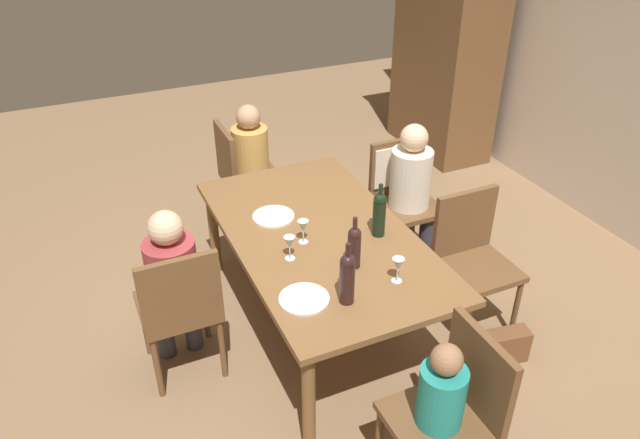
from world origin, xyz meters
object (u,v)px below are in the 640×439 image
Objects in this scene: person_man_guest at (254,159)px; wine_glass_near_left at (290,243)px; wine_bottle_tall_green at (347,277)px; wine_glass_centre at (303,227)px; chair_far_left at (401,184)px; wine_glass_near_right at (398,265)px; armoire_cabinet at (447,43)px; wine_bottle_dark_red at (379,213)px; person_child_small at (435,410)px; chair_left_end at (241,172)px; person_woman_host at (412,186)px; handbag at (505,346)px; chair_right_end at (455,406)px; chair_near at (180,305)px; wine_bottle_short_olive at (354,246)px; dinner_plate_guest_left at (304,299)px; person_man_bearded at (173,279)px; dinner_plate_host at (273,216)px; dining_table at (320,243)px; chair_far_right at (472,252)px.

person_man_guest is 1.53m from wine_glass_near_left.
person_man_guest is at bearing 175.23° from wine_bottle_tall_green.
person_man_guest is 7.26× the size of wine_glass_centre.
chair_far_left is 1.38m from wine_glass_near_right.
armoire_cabinet is 2.95m from wine_bottle_dark_red.
person_child_small is 1.31m from wine_glass_centre.
wine_bottle_tall_green is at bearing -1.50° from chair_left_end.
person_woman_host is 1.29m from handbag.
armoire_cabinet is 4.05m from chair_right_end.
armoire_cabinet is at bearing 33.80° from chair_near.
person_child_small is 0.99m from wine_bottle_short_olive.
wine_glass_near_left and wine_glass_centre have the same top height.
wine_glass_centre is 0.55m from dinner_plate_guest_left.
chair_near is 1.98m from handbag.
person_woman_host is 4.17× the size of dinner_plate_guest_left.
person_man_bearded reaches higher than person_man_guest.
wine_glass_centre is (1.37, -0.16, 0.20)m from person_man_guest.
person_man_bearded is 0.77m from dinner_plate_host.
armoire_cabinet reaches higher than dining_table.
wine_glass_near_left is at bearing -8.83° from dinner_plate_host.
person_woman_host is 1.31m from wine_glass_near_left.
chair_far_left is at bearing -90.00° from person_woman_host.
chair_far_left reaches higher than wine_glass_centre.
chair_far_right reaches higher than wine_glass_near_right.
wine_glass_centre is (-0.60, 0.01, -0.05)m from wine_bottle_tall_green.
chair_near reaches higher than handbag.
chair_far_right is (0.34, 0.91, -0.12)m from dining_table.
wine_glass_centre is (-0.29, -1.04, 0.29)m from chair_far_right.
armoire_cabinet is 2.37× the size of chair_right_end.
handbag is (0.80, 1.81, -0.53)m from person_man_bearded.
person_man_guest reaches higher than dinner_plate_host.
chair_far_right is 0.74m from person_woman_host.
chair_left_end is 2.66× the size of wine_bottle_dark_red.
wine_bottle_dark_red is 0.46m from wine_glass_centre.
dinner_plate_host is (-0.63, -1.10, 0.19)m from chair_far_right.
person_man_bearded is at bearing 33.19° from person_child_small.
person_man_bearded is 3.04× the size of wine_bottle_tall_green.
person_woman_host is (-0.40, 0.91, -0.00)m from dining_table.
person_woman_host is at bearing -25.44° from chair_right_end.
chair_far_left is at bearing -90.00° from chair_far_right.
chair_far_left is 0.16m from person_woman_host.
dinner_plate_host is (-0.38, 0.71, 0.19)m from chair_near.
wine_glass_near_right is 0.56× the size of dinner_plate_guest_left.
person_man_guest is 1.72m from wine_bottle_short_olive.
person_man_guest is at bearing -175.26° from wine_glass_near_right.
person_child_small is at bearing 4.73° from wine_glass_centre.
wine_glass_near_left is at bearing -7.39° from chair_near.
wine_glass_near_right is at bearing 96.98° from wine_bottle_tall_green.
wine_bottle_dark_red is (0.15, 0.32, 0.22)m from dining_table.
handbag is (1.17, 0.00, -0.54)m from person_woman_host.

